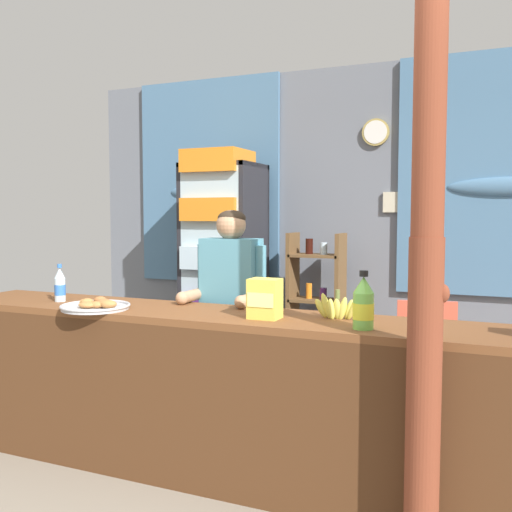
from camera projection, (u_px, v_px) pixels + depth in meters
ground_plane at (288, 435)px, 3.87m from camera, size 7.15×7.15×0.00m
back_wall_curtained at (353, 216)px, 5.30m from camera, size 5.37×0.22×2.82m
stall_counter at (220, 381)px, 3.13m from camera, size 3.74×0.57×0.93m
timber_post at (427, 251)px, 2.38m from camera, size 0.17×0.15×2.78m
drink_fridge at (223, 255)px, 5.23m from camera, size 0.65×0.65×2.05m
bottle_shelf_rack at (316, 304)px, 5.09m from camera, size 0.48×0.28×1.32m
plastic_lawn_chair at (425, 347)px, 4.30m from camera, size 0.52×0.52×0.86m
shopkeeper at (231, 298)px, 3.69m from camera, size 0.48×0.42×1.51m
soda_bottle_lime_soda at (363, 304)px, 2.76m from camera, size 0.10×0.10×0.28m
soda_bottle_water at (60, 286)px, 3.64m from camera, size 0.07×0.07×0.24m
snack_box_instant_noodle at (265, 299)px, 3.04m from camera, size 0.16×0.13×0.21m
pastry_tray at (96, 306)px, 3.34m from camera, size 0.40×0.40×0.07m
banana_bunch at (337, 308)px, 3.03m from camera, size 0.27×0.07×0.16m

